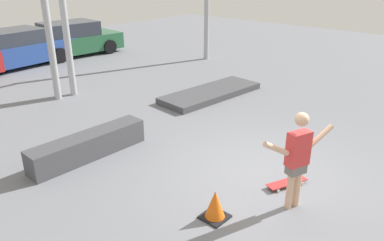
{
  "coord_description": "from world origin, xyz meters",
  "views": [
    {
      "loc": [
        -5.52,
        -3.14,
        3.73
      ],
      "look_at": [
        -0.21,
        1.61,
        0.75
      ],
      "focal_mm": 35.0,
      "sensor_mm": 36.0,
      "label": 1
    }
  ],
  "objects": [
    {
      "name": "skateboarder",
      "position": [
        -0.51,
        -0.9,
        0.94
      ],
      "size": [
        1.37,
        0.55,
        1.68
      ],
      "rotation": [
        0.0,
        0.0,
        -0.34
      ],
      "color": "#DBAD89",
      "rests_on": "ground_plane"
    },
    {
      "name": "ground_plane",
      "position": [
        0.0,
        0.0,
        0.0
      ],
      "size": [
        36.0,
        36.0,
        0.0
      ],
      "primitive_type": "plane",
      "color": "slate"
    },
    {
      "name": "parked_car_blue",
      "position": [
        0.63,
        11.71,
        0.69
      ],
      "size": [
        4.68,
        2.18,
        1.43
      ],
      "rotation": [
        0.0,
        0.0,
        0.08
      ],
      "color": "#284793",
      "rests_on": "ground_plane"
    },
    {
      "name": "skateboard",
      "position": [
        -0.0,
        -0.53,
        0.06
      ],
      "size": [
        0.82,
        0.49,
        0.08
      ],
      "rotation": [
        0.0,
        0.0,
        -0.38
      ],
      "color": "red",
      "rests_on": "ground_plane"
    },
    {
      "name": "parked_car_green",
      "position": [
        3.31,
        11.81,
        0.69
      ],
      "size": [
        4.18,
        2.11,
        1.46
      ],
      "rotation": [
        0.0,
        0.0,
        -0.06
      ],
      "color": "#28603D",
      "rests_on": "ground_plane"
    },
    {
      "name": "manual_pad",
      "position": [
        3.0,
        3.7,
        0.09
      ],
      "size": [
        3.46,
        1.46,
        0.19
      ],
      "primitive_type": "cube",
      "rotation": [
        0.0,
        0.0,
        -0.08
      ],
      "color": "#47474C",
      "rests_on": "ground_plane"
    },
    {
      "name": "grind_box",
      "position": [
        -1.75,
        3.11,
        0.25
      ],
      "size": [
        2.57,
        0.55,
        0.51
      ],
      "primitive_type": "cube",
      "rotation": [
        0.0,
        0.0,
        -0.02
      ],
      "color": "#47474C",
      "rests_on": "ground_plane"
    },
    {
      "name": "traffic_cone",
      "position": [
        -1.62,
        -0.13,
        0.24
      ],
      "size": [
        0.4,
        0.4,
        0.49
      ],
      "color": "black",
      "rests_on": "ground_plane"
    }
  ]
}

